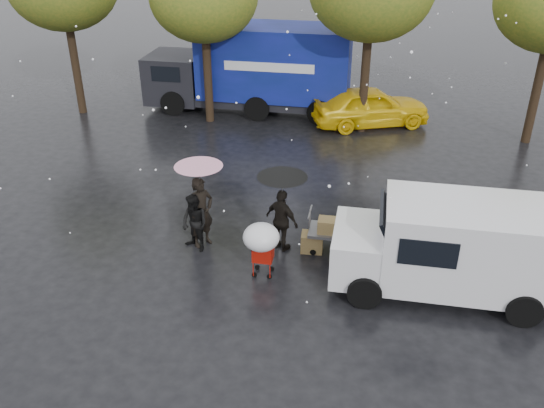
% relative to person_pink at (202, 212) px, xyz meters
% --- Properties ---
extents(ground, '(90.00, 90.00, 0.00)m').
position_rel_person_pink_xyz_m(ground, '(1.09, -1.05, -0.94)').
color(ground, black).
rests_on(ground, ground).
extents(person_pink, '(0.77, 0.82, 1.89)m').
position_rel_person_pink_xyz_m(person_pink, '(0.00, 0.00, 0.00)').
color(person_pink, black).
rests_on(person_pink, ground).
extents(person_middle, '(0.93, 0.87, 1.53)m').
position_rel_person_pink_xyz_m(person_middle, '(-0.11, -0.26, -0.18)').
color(person_middle, black).
rests_on(person_middle, ground).
extents(person_black, '(1.05, 0.84, 1.67)m').
position_rel_person_pink_xyz_m(person_black, '(2.03, 0.16, -0.11)').
color(person_black, black).
rests_on(person_black, ground).
extents(umbrella_pink, '(1.19, 1.19, 2.23)m').
position_rel_person_pink_xyz_m(umbrella_pink, '(0.00, 0.00, 1.13)').
color(umbrella_pink, '#4C4C4C').
rests_on(umbrella_pink, ground).
extents(umbrella_black, '(1.23, 1.23, 2.04)m').
position_rel_person_pink_xyz_m(umbrella_black, '(2.03, 0.16, 0.95)').
color(umbrella_black, '#4C4C4C').
rests_on(umbrella_black, ground).
extents(vendor_cart, '(1.52, 0.80, 1.27)m').
position_rel_person_pink_xyz_m(vendor_cart, '(3.54, 0.34, -0.22)').
color(vendor_cart, slate).
rests_on(vendor_cart, ground).
extents(shopping_cart, '(0.84, 0.84, 1.46)m').
position_rel_person_pink_xyz_m(shopping_cart, '(1.79, -1.18, 0.12)').
color(shopping_cart, '#BA150A').
rests_on(shopping_cart, ground).
extents(white_van, '(4.91, 2.18, 2.20)m').
position_rel_person_pink_xyz_m(white_van, '(6.02, -0.84, 0.22)').
color(white_van, white).
rests_on(white_van, ground).
extents(blue_truck, '(8.30, 2.60, 3.50)m').
position_rel_person_pink_xyz_m(blue_truck, '(-0.90, 10.49, 0.81)').
color(blue_truck, navy).
rests_on(blue_truck, ground).
extents(box_ground_near, '(0.57, 0.46, 0.49)m').
position_rel_person_pink_xyz_m(box_ground_near, '(2.80, 0.22, -0.70)').
color(box_ground_near, brown).
rests_on(box_ground_near, ground).
extents(box_ground_far, '(0.55, 0.46, 0.38)m').
position_rel_person_pink_xyz_m(box_ground_far, '(3.69, 0.22, -0.75)').
color(box_ground_far, brown).
rests_on(box_ground_far, ground).
extents(yellow_taxi, '(4.85, 3.35, 1.53)m').
position_rel_person_pink_xyz_m(yellow_taxi, '(3.88, 9.63, -0.18)').
color(yellow_taxi, yellow).
rests_on(yellow_taxi, ground).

